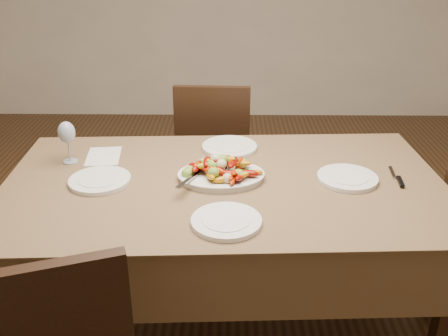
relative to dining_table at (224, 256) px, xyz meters
The scene contains 13 objects.
floor 0.38m from the dining_table, ahead, with size 6.00×6.00×0.00m, color #3B2512.
dining_table is the anchor object (origin of this frame).
chair_far 0.95m from the dining_table, 94.13° to the left, with size 0.42×0.42×0.95m, color black, non-canonical shape.
serving_platter 0.39m from the dining_table, 124.17° to the left, with size 0.35×0.26×0.02m, color white.
roasted_vegetables 0.45m from the dining_table, 124.17° to the left, with size 0.29×0.20×0.09m, color #730A03, non-canonical shape.
serving_spoon 0.44m from the dining_table, 163.68° to the right, with size 0.28×0.06×0.03m, color #9EA0A8, non-canonical shape.
plate_left 0.65m from the dining_table, behind, with size 0.25×0.25×0.02m, color white.
plate_right 0.65m from the dining_table, ahead, with size 0.25×0.25×0.02m, color white.
plate_far 0.52m from the dining_table, 86.34° to the left, with size 0.26×0.26×0.02m, color white.
plate_near 0.51m from the dining_table, 87.86° to the right, with size 0.25×0.25×0.02m, color white.
wine_glass 0.87m from the dining_table, 165.13° to the left, with size 0.08×0.08×0.20m, color #8C99A5, non-canonical shape.
menu_card 0.72m from the dining_table, 156.14° to the left, with size 0.15×0.21×0.00m, color silver.
table_knife 0.82m from the dining_table, ahead, with size 0.02×0.20×0.01m, color #9EA0A8, non-canonical shape.
Camera 1 is at (-0.04, -1.86, 1.70)m, focal length 40.00 mm.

